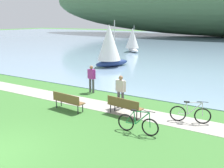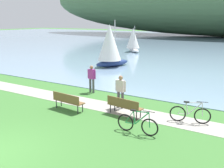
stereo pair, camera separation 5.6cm
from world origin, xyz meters
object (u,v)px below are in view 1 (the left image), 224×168
park_bench_further_along (124,105)px  bicycle_leaning_near_bench (138,124)px  bicycle_beside_path (190,114)px  person_at_shoreline (92,77)px  park_bench_near_camera (68,100)px  sailboat_mid_bay (109,45)px  person_on_the_grass (121,90)px  sailboat_toward_hillside (132,40)px

park_bench_further_along → bicycle_leaning_near_bench: bicycle_leaning_near_bench is taller
bicycle_beside_path → person_at_shoreline: bearing=165.3°
park_bench_near_camera → person_at_shoreline: (-0.92, 3.30, 0.46)m
park_bench_near_camera → park_bench_further_along: 2.91m
bicycle_beside_path → sailboat_mid_bay: size_ratio=0.40×
person_at_shoreline → person_on_the_grass: same height
bicycle_beside_path → person_on_the_grass: size_ratio=1.01×
park_bench_near_camera → sailboat_toward_hillside: bearing=109.8°
park_bench_further_along → sailboat_toward_hillside: size_ratio=0.52×
bicycle_beside_path → person_at_shoreline: size_ratio=1.01×
bicycle_leaning_near_bench → bicycle_beside_path: (1.46, 2.24, 0.00)m
bicycle_leaning_near_bench → person_at_shoreline: (-5.15, 3.98, 0.58)m
park_bench_near_camera → person_on_the_grass: (2.09, 1.68, 0.46)m
person_at_shoreline → sailboat_mid_bay: 9.12m
park_bench_near_camera → person_on_the_grass: 2.71m
park_bench_further_along → sailboat_toward_hillside: bearing=116.5°
bicycle_leaning_near_bench → person_at_shoreline: bearing=142.3°
park_bench_further_along → person_on_the_grass: 1.22m
park_bench_near_camera → bicycle_leaning_near_bench: 4.28m
person_at_shoreline → park_bench_further_along: bearing=-34.1°
bicycle_beside_path → person_on_the_grass: person_on_the_grass is taller
person_on_the_grass → park_bench_further_along: bearing=-51.3°
person_at_shoreline → person_on_the_grass: (3.00, -1.63, 0.00)m
park_bench_near_camera → bicycle_beside_path: size_ratio=1.06×
bicycle_leaning_near_bench → person_on_the_grass: (-2.14, 2.35, 0.58)m
park_bench_near_camera → bicycle_beside_path: bearing=15.4°
sailboat_toward_hillside → person_on_the_grass: bearing=-64.1°
sailboat_mid_bay → park_bench_further_along: bearing=-54.8°
person_at_shoreline → park_bench_near_camera: bearing=-74.5°
park_bench_near_camera → bicycle_leaning_near_bench: bearing=-9.0°
sailboat_mid_bay → person_on_the_grass: bearing=-55.1°
park_bench_further_along → sailboat_toward_hillside: sailboat_toward_hillside is taller
bicycle_beside_path → person_on_the_grass: (-3.61, 0.11, 0.58)m
bicycle_leaning_near_bench → sailboat_toward_hillside: size_ratio=0.50×
person_on_the_grass → sailboat_toward_hillside: bearing=115.9°
bicycle_beside_path → bicycle_leaning_near_bench: bearing=-123.1°
sailboat_mid_bay → park_bench_near_camera: bearing=-67.5°
person_at_shoreline → bicycle_leaning_near_bench: bearing=-37.7°
person_at_shoreline → sailboat_mid_bay: size_ratio=0.39×
person_on_the_grass → sailboat_toward_hillside: size_ratio=0.48×
person_on_the_grass → sailboat_mid_bay: size_ratio=0.39×
bicycle_leaning_near_bench → sailboat_mid_bay: 15.23m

